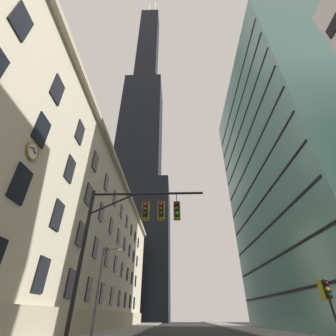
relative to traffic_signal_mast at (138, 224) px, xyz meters
name	(u,v)px	position (x,y,z in m)	size (l,w,h in m)	color
station_building	(67,242)	(-14.22, 22.14, 5.05)	(15.13, 64.25, 22.16)	#BCAF93
dark_skyscraper	(140,155)	(-14.22, 75.83, 60.14)	(28.10, 28.10, 224.83)	black
glass_office_midrise	(309,166)	(24.98, 20.86, 17.12)	(20.05, 32.38, 46.26)	slate
traffic_signal_mast	(138,224)	(0.00, 0.00, 0.00)	(6.83, 0.63, 7.99)	black
traffic_light_near_right	(326,293)	(10.41, 2.12, -3.28)	(0.40, 0.63, 3.27)	black
street_lamppost	(102,280)	(-4.89, 11.32, -1.49)	(2.06, 0.32, 7.36)	#47474C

